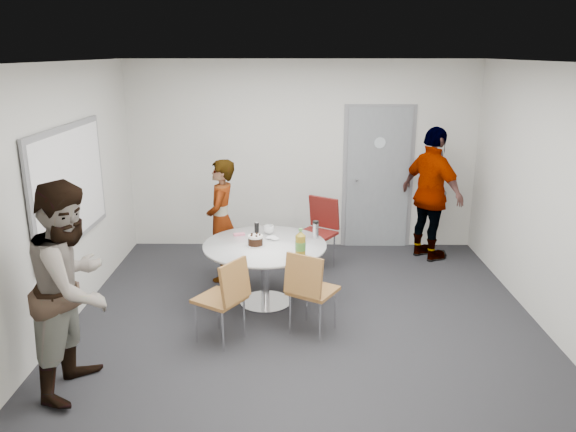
{
  "coord_description": "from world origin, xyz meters",
  "views": [
    {
      "loc": [
        -0.12,
        -5.49,
        2.8
      ],
      "look_at": [
        -0.18,
        0.25,
        1.11
      ],
      "focal_mm": 35.0,
      "sensor_mm": 36.0,
      "label": 1
    }
  ],
  "objects_px": {
    "chair_near_right": "(309,285)",
    "person_left": "(73,288)",
    "table": "(267,252)",
    "chair_far": "(319,226)",
    "door": "(378,178)",
    "person_right": "(432,194)",
    "whiteboard": "(70,185)",
    "chair_near_left": "(226,293)",
    "person_main": "(221,220)"
  },
  "relations": [
    {
      "from": "chair_near_right",
      "to": "person_left",
      "type": "distance_m",
      "value": 2.22
    },
    {
      "from": "table",
      "to": "chair_far",
      "type": "bearing_deg",
      "value": 61.11
    },
    {
      "from": "door",
      "to": "person_right",
      "type": "relative_size",
      "value": 1.15
    },
    {
      "from": "chair_far",
      "to": "chair_near_right",
      "type": "bearing_deg",
      "value": 117.69
    },
    {
      "from": "whiteboard",
      "to": "person_left",
      "type": "bearing_deg",
      "value": -70.21
    },
    {
      "from": "chair_near_left",
      "to": "person_left",
      "type": "relative_size",
      "value": 0.48
    },
    {
      "from": "chair_far",
      "to": "door",
      "type": "bearing_deg",
      "value": -101.28
    },
    {
      "from": "door",
      "to": "chair_near_right",
      "type": "bearing_deg",
      "value": -110.88
    },
    {
      "from": "whiteboard",
      "to": "person_main",
      "type": "bearing_deg",
      "value": 34.41
    },
    {
      "from": "person_left",
      "to": "person_right",
      "type": "relative_size",
      "value": 0.99
    },
    {
      "from": "chair_near_left",
      "to": "chair_near_right",
      "type": "xyz_separation_m",
      "value": [
        0.81,
        0.16,
        0.01
      ]
    },
    {
      "from": "table",
      "to": "chair_near_right",
      "type": "xyz_separation_m",
      "value": [
        0.45,
        -0.74,
        -0.08
      ]
    },
    {
      "from": "whiteboard",
      "to": "table",
      "type": "distance_m",
      "value": 2.21
    },
    {
      "from": "table",
      "to": "chair_near_right",
      "type": "height_order",
      "value": "table"
    },
    {
      "from": "door",
      "to": "whiteboard",
      "type": "bearing_deg",
      "value": -147.34
    },
    {
      "from": "person_left",
      "to": "person_right",
      "type": "xyz_separation_m",
      "value": [
        3.72,
        3.17,
        0.01
      ]
    },
    {
      "from": "door",
      "to": "chair_near_right",
      "type": "distance_m",
      "value": 3.02
    },
    {
      "from": "chair_near_left",
      "to": "chair_far",
      "type": "relative_size",
      "value": 0.93
    },
    {
      "from": "chair_near_right",
      "to": "person_right",
      "type": "bearing_deg",
      "value": 83.18
    },
    {
      "from": "whiteboard",
      "to": "person_left",
      "type": "relative_size",
      "value": 1.04
    },
    {
      "from": "chair_near_left",
      "to": "chair_far",
      "type": "distance_m",
      "value": 2.29
    },
    {
      "from": "chair_far",
      "to": "chair_near_left",
      "type": "bearing_deg",
      "value": 97.46
    },
    {
      "from": "chair_near_right",
      "to": "table",
      "type": "bearing_deg",
      "value": 152.39
    },
    {
      "from": "chair_far",
      "to": "person_main",
      "type": "height_order",
      "value": "person_main"
    },
    {
      "from": "whiteboard",
      "to": "person_right",
      "type": "height_order",
      "value": "whiteboard"
    },
    {
      "from": "chair_near_left",
      "to": "chair_far",
      "type": "bearing_deg",
      "value": 6.26
    },
    {
      "from": "door",
      "to": "person_main",
      "type": "xyz_separation_m",
      "value": [
        -2.12,
        -1.3,
        -0.26
      ]
    },
    {
      "from": "person_right",
      "to": "person_left",
      "type": "bearing_deg",
      "value": 99.06
    },
    {
      "from": "door",
      "to": "person_left",
      "type": "height_order",
      "value": "door"
    },
    {
      "from": "person_main",
      "to": "person_left",
      "type": "xyz_separation_m",
      "value": [
        -0.93,
        -2.4,
        0.14
      ]
    },
    {
      "from": "person_right",
      "to": "person_main",
      "type": "bearing_deg",
      "value": 73.94
    },
    {
      "from": "whiteboard",
      "to": "chair_near_left",
      "type": "height_order",
      "value": "whiteboard"
    },
    {
      "from": "person_main",
      "to": "person_left",
      "type": "bearing_deg",
      "value": -16.71
    },
    {
      "from": "person_main",
      "to": "door",
      "type": "bearing_deg",
      "value": 125.83
    },
    {
      "from": "person_left",
      "to": "person_right",
      "type": "distance_m",
      "value": 4.88
    },
    {
      "from": "chair_near_right",
      "to": "chair_near_left",
      "type": "bearing_deg",
      "value": -137.86
    },
    {
      "from": "chair_far",
      "to": "person_left",
      "type": "bearing_deg",
      "value": 85.52
    },
    {
      "from": "chair_near_right",
      "to": "person_right",
      "type": "xyz_separation_m",
      "value": [
        1.73,
        2.26,
        0.38
      ]
    },
    {
      "from": "whiteboard",
      "to": "table",
      "type": "relative_size",
      "value": 1.37
    },
    {
      "from": "whiteboard",
      "to": "chair_near_right",
      "type": "relative_size",
      "value": 2.13
    },
    {
      "from": "chair_near_right",
      "to": "person_main",
      "type": "relative_size",
      "value": 0.58
    },
    {
      "from": "chair_near_left",
      "to": "person_main",
      "type": "distance_m",
      "value": 1.69
    },
    {
      "from": "door",
      "to": "chair_near_left",
      "type": "bearing_deg",
      "value": -122.4
    },
    {
      "from": "chair_near_left",
      "to": "person_right",
      "type": "distance_m",
      "value": 3.53
    },
    {
      "from": "door",
      "to": "chair_near_left",
      "type": "xyz_separation_m",
      "value": [
        -1.87,
        -2.95,
        -0.49
      ]
    },
    {
      "from": "person_right",
      "to": "table",
      "type": "bearing_deg",
      "value": 93.43
    },
    {
      "from": "door",
      "to": "chair_far",
      "type": "relative_size",
      "value": 2.23
    },
    {
      "from": "door",
      "to": "table",
      "type": "distance_m",
      "value": 2.58
    },
    {
      "from": "chair_near_right",
      "to": "door",
      "type": "bearing_deg",
      "value": 99.81
    },
    {
      "from": "person_main",
      "to": "table",
      "type": "bearing_deg",
      "value": 42.98
    }
  ]
}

